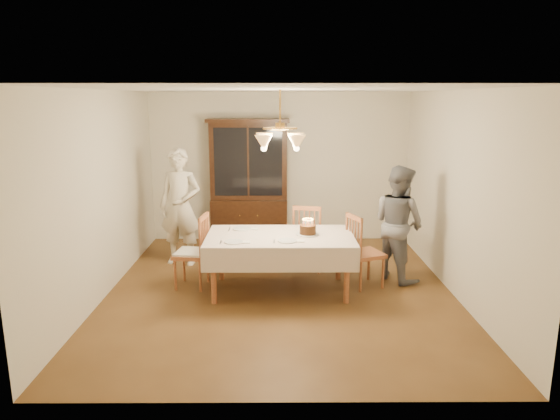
{
  "coord_description": "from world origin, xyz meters",
  "views": [
    {
      "loc": [
        -0.03,
        -6.23,
        2.49
      ],
      "look_at": [
        0.0,
        0.2,
        1.05
      ],
      "focal_mm": 32.0,
      "sensor_mm": 36.0,
      "label": 1
    }
  ],
  "objects_px": {
    "china_hutch": "(249,184)",
    "birthday_cake": "(308,230)",
    "dining_table": "(280,241)",
    "chair_far_side": "(309,241)",
    "elderly_woman": "(180,207)"
  },
  "relations": [
    {
      "from": "china_hutch",
      "to": "elderly_woman",
      "type": "distance_m",
      "value": 1.49
    },
    {
      "from": "china_hutch",
      "to": "birthday_cake",
      "type": "bearing_deg",
      "value": -68.35
    },
    {
      "from": "chair_far_side",
      "to": "elderly_woman",
      "type": "height_order",
      "value": "elderly_woman"
    },
    {
      "from": "chair_far_side",
      "to": "elderly_woman",
      "type": "relative_size",
      "value": 0.56
    },
    {
      "from": "chair_far_side",
      "to": "elderly_woman",
      "type": "xyz_separation_m",
      "value": [
        -1.93,
        0.3,
        0.45
      ]
    },
    {
      "from": "china_hutch",
      "to": "birthday_cake",
      "type": "relative_size",
      "value": 7.2
    },
    {
      "from": "dining_table",
      "to": "elderly_woman",
      "type": "xyz_separation_m",
      "value": [
        -1.5,
        1.14,
        0.21
      ]
    },
    {
      "from": "dining_table",
      "to": "chair_far_side",
      "type": "xyz_separation_m",
      "value": [
        0.42,
        0.84,
        -0.24
      ]
    },
    {
      "from": "dining_table",
      "to": "chair_far_side",
      "type": "relative_size",
      "value": 1.9
    },
    {
      "from": "dining_table",
      "to": "chair_far_side",
      "type": "height_order",
      "value": "chair_far_side"
    },
    {
      "from": "elderly_woman",
      "to": "birthday_cake",
      "type": "relative_size",
      "value": 5.92
    },
    {
      "from": "dining_table",
      "to": "china_hutch",
      "type": "bearing_deg",
      "value": 103.05
    },
    {
      "from": "dining_table",
      "to": "elderly_woman",
      "type": "height_order",
      "value": "elderly_woman"
    },
    {
      "from": "elderly_woman",
      "to": "birthday_cake",
      "type": "distance_m",
      "value": 2.17
    },
    {
      "from": "elderly_woman",
      "to": "dining_table",
      "type": "bearing_deg",
      "value": -25.03
    }
  ]
}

